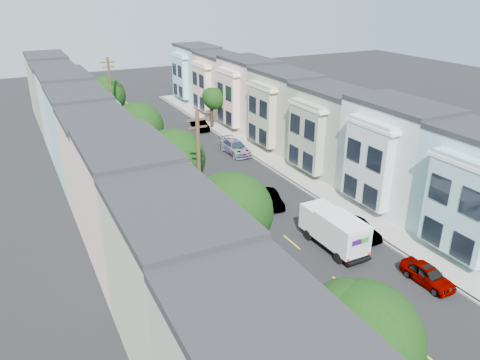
% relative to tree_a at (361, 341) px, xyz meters
% --- Properties ---
extents(ground, '(160.00, 160.00, 0.00)m').
position_rel_tree_a_xyz_m(ground, '(6.30, 14.37, -4.86)').
color(ground, black).
rests_on(ground, ground).
extents(road_slab, '(12.00, 70.00, 0.02)m').
position_rel_tree_a_xyz_m(road_slab, '(6.30, 29.37, -4.85)').
color(road_slab, black).
rests_on(road_slab, ground).
extents(curb_left, '(0.30, 70.00, 0.15)m').
position_rel_tree_a_xyz_m(curb_left, '(0.25, 29.37, -4.79)').
color(curb_left, gray).
rests_on(curb_left, ground).
extents(curb_right, '(0.30, 70.00, 0.15)m').
position_rel_tree_a_xyz_m(curb_right, '(12.35, 29.37, -4.79)').
color(curb_right, gray).
rests_on(curb_right, ground).
extents(sidewalk_left, '(2.60, 70.00, 0.15)m').
position_rel_tree_a_xyz_m(sidewalk_left, '(-1.05, 29.37, -4.79)').
color(sidewalk_left, gray).
rests_on(sidewalk_left, ground).
extents(sidewalk_right, '(2.60, 70.00, 0.15)m').
position_rel_tree_a_xyz_m(sidewalk_right, '(13.65, 29.37, -4.79)').
color(sidewalk_right, gray).
rests_on(sidewalk_right, ground).
extents(centerline, '(0.12, 70.00, 0.01)m').
position_rel_tree_a_xyz_m(centerline, '(6.30, 29.37, -4.86)').
color(centerline, gold).
rests_on(centerline, ground).
extents(townhouse_row_left, '(5.00, 70.00, 8.50)m').
position_rel_tree_a_xyz_m(townhouse_row_left, '(-4.85, 29.37, -4.86)').
color(townhouse_row_left, '#9EAB91').
rests_on(townhouse_row_left, ground).
extents(townhouse_row_right, '(5.00, 70.00, 8.50)m').
position_rel_tree_a_xyz_m(townhouse_row_right, '(17.45, 29.37, -4.86)').
color(townhouse_row_right, '#9EAB91').
rests_on(townhouse_row_right, ground).
extents(tree_a, '(4.70, 4.70, 7.23)m').
position_rel_tree_a_xyz_m(tree_a, '(0.00, 0.00, 0.00)').
color(tree_a, black).
rests_on(tree_a, ground).
extents(tree_b, '(4.70, 4.70, 7.64)m').
position_rel_tree_a_xyz_m(tree_b, '(-0.00, 11.38, 0.40)').
color(tree_b, black).
rests_on(tree_b, ground).
extents(tree_c, '(4.70, 4.70, 7.52)m').
position_rel_tree_a_xyz_m(tree_c, '(-0.00, 21.54, 0.28)').
color(tree_c, black).
rests_on(tree_c, ground).
extents(tree_d, '(4.48, 4.48, 7.45)m').
position_rel_tree_a_xyz_m(tree_d, '(-0.00, 31.39, 0.32)').
color(tree_d, black).
rests_on(tree_d, ground).
extents(tree_e, '(4.69, 4.69, 7.47)m').
position_rel_tree_a_xyz_m(tree_e, '(-0.00, 46.18, 0.24)').
color(tree_e, black).
rests_on(tree_e, ground).
extents(tree_far_r, '(2.82, 2.82, 5.26)m').
position_rel_tree_a_xyz_m(tree_far_r, '(13.19, 44.06, -1.07)').
color(tree_far_r, black).
rests_on(tree_far_r, ground).
extents(utility_pole_near, '(1.60, 0.26, 10.00)m').
position_rel_tree_a_xyz_m(utility_pole_near, '(0.00, 16.37, 0.29)').
color(utility_pole_near, '#42301E').
rests_on(utility_pole_near, ground).
extents(utility_pole_far, '(1.60, 0.26, 10.00)m').
position_rel_tree_a_xyz_m(utility_pole_far, '(0.00, 42.37, 0.29)').
color(utility_pole_far, '#42301E').
rests_on(utility_pole_far, ground).
extents(fedex_truck, '(2.15, 5.58, 2.68)m').
position_rel_tree_a_xyz_m(fedex_truck, '(8.57, 12.50, -3.37)').
color(fedex_truck, silver).
rests_on(fedex_truck, ground).
extents(lead_sedan, '(1.83, 3.87, 1.24)m').
position_rel_tree_a_xyz_m(lead_sedan, '(8.00, 20.49, -4.24)').
color(lead_sedan, black).
rests_on(lead_sedan, ground).
extents(parked_left_b, '(2.05, 4.69, 1.40)m').
position_rel_tree_a_xyz_m(parked_left_b, '(1.40, 7.95, -4.17)').
color(parked_left_b, '#16113B').
rests_on(parked_left_b, ground).
extents(parked_left_c, '(1.51, 4.23, 1.41)m').
position_rel_tree_a_xyz_m(parked_left_c, '(1.40, 16.32, -4.16)').
color(parked_left_c, gray).
rests_on(parked_left_c, ground).
extents(parked_left_d, '(1.89, 4.58, 1.49)m').
position_rel_tree_a_xyz_m(parked_left_d, '(1.40, 27.68, -4.12)').
color(parked_left_d, black).
rests_on(parked_left_d, ground).
extents(parked_right_a, '(1.57, 3.90, 1.25)m').
position_rel_tree_a_xyz_m(parked_right_a, '(11.20, 6.25, -4.24)').
color(parked_right_a, '#5D5F60').
rests_on(parked_right_a, ground).
extents(parked_right_b, '(1.49, 3.79, 1.24)m').
position_rel_tree_a_xyz_m(parked_right_b, '(11.20, 12.87, -4.24)').
color(parked_right_b, white).
rests_on(parked_right_b, ground).
extents(parked_right_c, '(2.11, 4.86, 1.45)m').
position_rel_tree_a_xyz_m(parked_right_c, '(11.20, 33.68, -4.14)').
color(parked_right_c, black).
rests_on(parked_right_c, ground).
extents(parked_right_d, '(1.55, 3.98, 1.31)m').
position_rel_tree_a_xyz_m(parked_right_d, '(11.20, 44.02, -4.21)').
color(parked_right_d, black).
rests_on(parked_right_d, ground).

